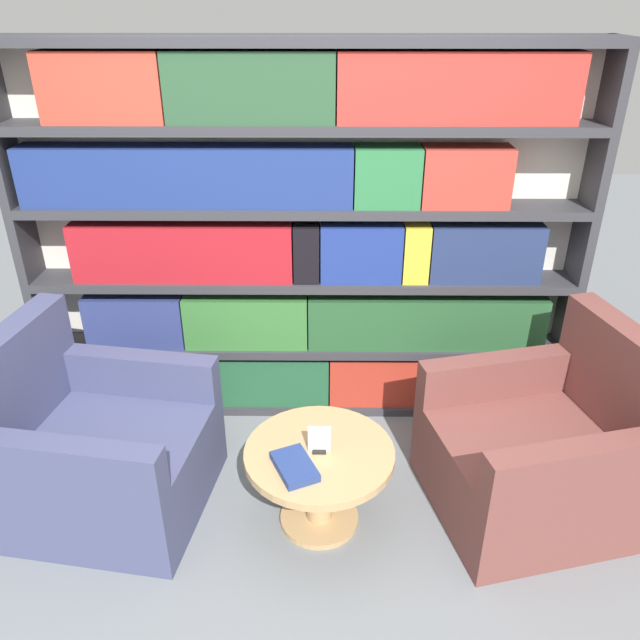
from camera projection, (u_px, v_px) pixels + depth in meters
name	position (u px, v px, depth m)	size (l,w,h in m)	color
ground_plane	(297.00, 565.00, 2.89)	(14.00, 14.00, 0.00)	slate
bookshelf	(299.00, 244.00, 3.54)	(3.17, 0.30, 2.17)	silver
armchair_left	(98.00, 452.00, 3.11)	(1.07, 0.99, 0.96)	#42476B
armchair_right	(542.00, 453.00, 3.10)	(1.12, 1.05, 0.96)	brown
coffee_table	(319.00, 471.00, 2.98)	(0.71, 0.71, 0.44)	tan
table_sign	(319.00, 441.00, 2.90)	(0.11, 0.06, 0.14)	black
stray_book	(295.00, 466.00, 2.80)	(0.24, 0.28, 0.04)	navy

